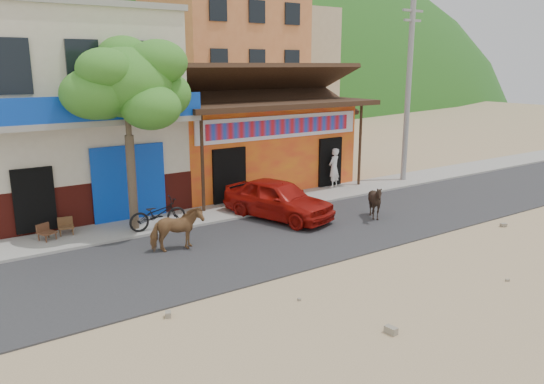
{
  "coord_description": "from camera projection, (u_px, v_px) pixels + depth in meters",
  "views": [
    {
      "loc": [
        -10.2,
        -10.15,
        5.25
      ],
      "look_at": [
        -1.16,
        3.0,
        1.4
      ],
      "focal_mm": 35.0,
      "sensor_mm": 36.0,
      "label": 1
    }
  ],
  "objects": [
    {
      "name": "cow_dark",
      "position": [
        375.0,
        202.0,
        18.24
      ],
      "size": [
        1.31,
        1.22,
        1.21
      ],
      "primitive_type": "imported",
      "rotation": [
        0.0,
        0.0,
        -1.32
      ],
      "color": "black",
      "rests_on": "road"
    },
    {
      "name": "cafe_building",
      "position": [
        63.0,
        114.0,
        19.13
      ],
      "size": [
        7.0,
        6.0,
        7.0
      ],
      "primitive_type": "cube",
      "color": "beige",
      "rests_on": "ground"
    },
    {
      "name": "apartment_front",
      "position": [
        222.0,
        54.0,
        37.75
      ],
      "size": [
        9.0,
        9.0,
        12.0
      ],
      "primitive_type": "cube",
      "color": "#CC723F",
      "rests_on": "ground"
    },
    {
      "name": "cow_tan",
      "position": [
        177.0,
        230.0,
        15.1
      ],
      "size": [
        1.56,
        0.86,
        1.25
      ],
      "primitive_type": "imported",
      "rotation": [
        0.0,
        0.0,
        1.44
      ],
      "color": "brown",
      "rests_on": "road"
    },
    {
      "name": "cafe_chair_right",
      "position": [
        46.0,
        225.0,
        15.79
      ],
      "size": [
        0.57,
        0.57,
        0.92
      ],
      "primitive_type": null,
      "rotation": [
        0.0,
        0.0,
        0.44
      ],
      "color": "#442516",
      "rests_on": "sidewalk"
    },
    {
      "name": "ground",
      "position": [
        366.0,
        255.0,
        14.98
      ],
      "size": [
        120.0,
        120.0,
        0.0
      ],
      "primitive_type": "plane",
      "color": "#9E825B",
      "rests_on": "ground"
    },
    {
      "name": "apartment_rear",
      "position": [
        277.0,
        67.0,
        47.75
      ],
      "size": [
        8.0,
        8.0,
        10.0
      ],
      "primitive_type": "cube",
      "color": "tan",
      "rests_on": "ground"
    },
    {
      "name": "red_car",
      "position": [
        278.0,
        199.0,
        18.27
      ],
      "size": [
        2.74,
        4.36,
        1.38
      ],
      "primitive_type": "imported",
      "rotation": [
        0.0,
        0.0,
        0.29
      ],
      "color": "#9E110B",
      "rests_on": "road"
    },
    {
      "name": "pedestrian",
      "position": [
        334.0,
        168.0,
        22.5
      ],
      "size": [
        0.72,
        0.59,
        1.69
      ],
      "primitive_type": "imported",
      "rotation": [
        0.0,
        0.0,
        3.49
      ],
      "color": "silver",
      "rests_on": "sidewalk"
    },
    {
      "name": "sidewalk",
      "position": [
        252.0,
        207.0,
        19.77
      ],
      "size": [
        60.0,
        2.0,
        0.12
      ],
      "primitive_type": "cube",
      "color": "gray",
      "rests_on": "ground"
    },
    {
      "name": "utility_pole",
      "position": [
        408.0,
        91.0,
        23.33
      ],
      "size": [
        0.24,
        0.24,
        8.0
      ],
      "primitive_type": "cylinder",
      "color": "gray",
      "rests_on": "sidewalk"
    },
    {
      "name": "scooter",
      "position": [
        158.0,
        214.0,
        16.87
      ],
      "size": [
        1.9,
        0.72,
        0.98
      ],
      "primitive_type": "imported",
      "rotation": [
        0.0,
        0.0,
        1.54
      ],
      "color": "black",
      "rests_on": "sidewalk"
    },
    {
      "name": "dance_club",
      "position": [
        241.0,
        144.0,
        23.67
      ],
      "size": [
        8.0,
        6.0,
        3.6
      ],
      "primitive_type": "cube",
      "color": "orange",
      "rests_on": "ground"
    },
    {
      "name": "road",
      "position": [
        311.0,
        232.0,
        16.98
      ],
      "size": [
        60.0,
        5.0,
        0.04
      ],
      "primitive_type": "cube",
      "color": "#28282B",
      "rests_on": "ground"
    },
    {
      "name": "tree",
      "position": [
        129.0,
        135.0,
        16.36
      ],
      "size": [
        3.0,
        3.0,
        6.0
      ],
      "primitive_type": null,
      "color": "#2D721E",
      "rests_on": "sidewalk"
    },
    {
      "name": "cafe_chair_left",
      "position": [
        65.0,
        219.0,
        16.32
      ],
      "size": [
        0.52,
        0.52,
        0.97
      ],
      "primitive_type": null,
      "rotation": [
        0.0,
        0.0,
        -0.16
      ],
      "color": "#4E261A",
      "rests_on": "sidewalk"
    }
  ]
}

